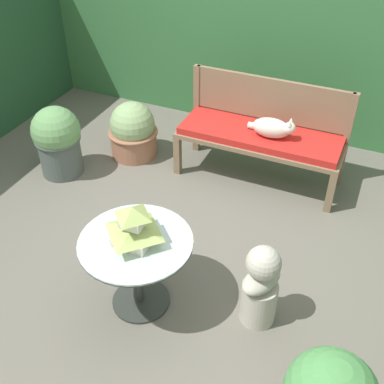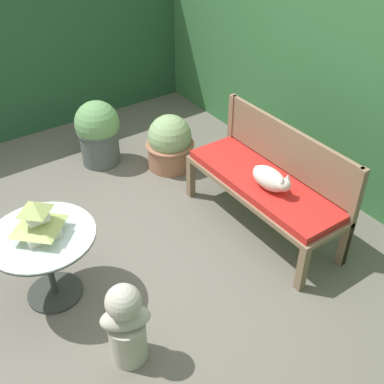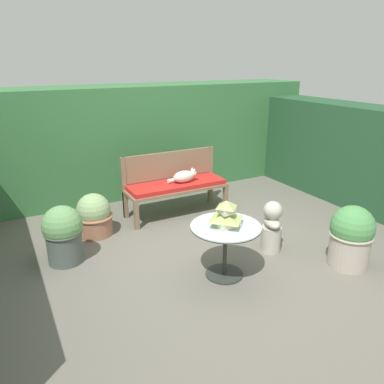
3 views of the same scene
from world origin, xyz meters
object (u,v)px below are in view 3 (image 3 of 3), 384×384
object	(u,v)px
cat	(184,176)
garden_bust	(272,227)
patio_table	(225,236)
pagoda_birdhouse	(226,215)
potted_plant_table_far	(94,216)
potted_plant_bench_left	(63,234)
potted_plant_hedge_corner	(351,236)
garden_bench	(176,187)

from	to	relation	value
cat	garden_bust	bearing A→B (deg)	-77.71
cat	patio_table	xyz separation A→B (m)	(-0.39, -1.69, -0.12)
garden_bust	pagoda_birdhouse	bearing A→B (deg)	126.32
pagoda_birdhouse	potted_plant_table_far	size ratio (longest dim) A/B	0.54
garden_bust	potted_plant_bench_left	distance (m)	2.36
patio_table	potted_plant_table_far	size ratio (longest dim) A/B	1.31
pagoda_birdhouse	garden_bust	bearing A→B (deg)	14.08
cat	potted_plant_hedge_corner	size ratio (longest dim) A/B	0.62
cat	pagoda_birdhouse	bearing A→B (deg)	-105.07
garden_bench	potted_plant_table_far	bearing A→B (deg)	-175.03
garden_bench	cat	xyz separation A→B (m)	(0.11, -0.04, 0.16)
garden_bench	patio_table	xyz separation A→B (m)	(-0.28, -1.72, 0.04)
potted_plant_table_far	potted_plant_bench_left	size ratio (longest dim) A/B	0.83
potted_plant_table_far	garden_bench	bearing A→B (deg)	4.97
garden_bust	potted_plant_bench_left	bearing A→B (deg)	90.27
pagoda_birdhouse	potted_plant_table_far	xyz separation A→B (m)	(-0.95, 1.62, -0.43)
garden_bust	potted_plant_hedge_corner	xyz separation A→B (m)	(0.54, -0.66, 0.05)
potted_plant_hedge_corner	potted_plant_bench_left	size ratio (longest dim) A/B	1.05
cat	potted_plant_bench_left	size ratio (longest dim) A/B	0.65
patio_table	pagoda_birdhouse	xyz separation A→B (m)	(0.00, 0.00, 0.24)
pagoda_birdhouse	potted_plant_hedge_corner	bearing A→B (deg)	-19.68
pagoda_birdhouse	potted_plant_table_far	bearing A→B (deg)	120.49
cat	patio_table	distance (m)	1.74
pagoda_birdhouse	potted_plant_bench_left	distance (m)	1.82
garden_bust	potted_plant_bench_left	world-z (taller)	potted_plant_bench_left
garden_bench	patio_table	size ratio (longest dim) A/B	2.02
garden_bench	potted_plant_hedge_corner	size ratio (longest dim) A/B	2.10
potted_plant_bench_left	pagoda_birdhouse	bearing A→B (deg)	-37.19
patio_table	garden_bust	bearing A→B (deg)	14.08
pagoda_birdhouse	patio_table	bearing A→B (deg)	-104.04
cat	potted_plant_hedge_corner	distance (m)	2.36
garden_bench	potted_plant_hedge_corner	xyz separation A→B (m)	(1.03, -2.19, -0.06)
pagoda_birdhouse	potted_plant_bench_left	xyz separation A→B (m)	(-1.42, 1.08, -0.34)
potted_plant_hedge_corner	potted_plant_table_far	world-z (taller)	potted_plant_hedge_corner
garden_bench	cat	world-z (taller)	cat
potted_plant_hedge_corner	potted_plant_bench_left	bearing A→B (deg)	150.48
patio_table	potted_plant_table_far	distance (m)	1.89
patio_table	potted_plant_table_far	bearing A→B (deg)	120.49
patio_table	potted_plant_hedge_corner	xyz separation A→B (m)	(1.31, -0.47, -0.10)
patio_table	potted_plant_bench_left	distance (m)	1.79
cat	potted_plant_hedge_corner	world-z (taller)	potted_plant_hedge_corner
pagoda_birdhouse	garden_bust	size ratio (longest dim) A/B	0.48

